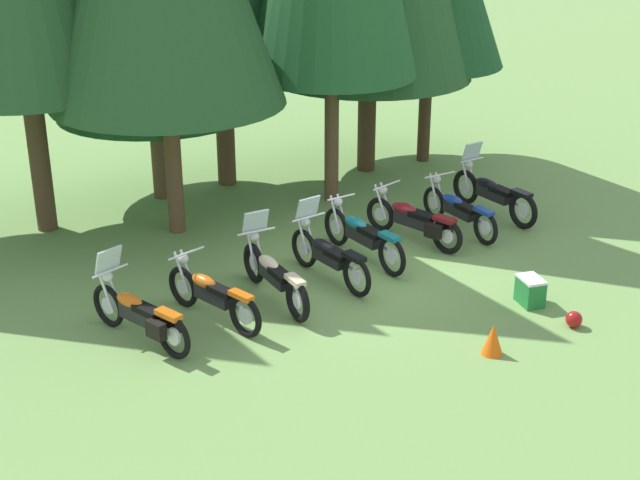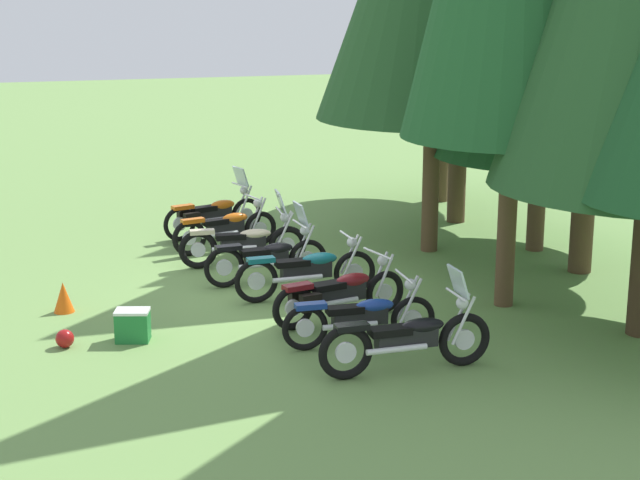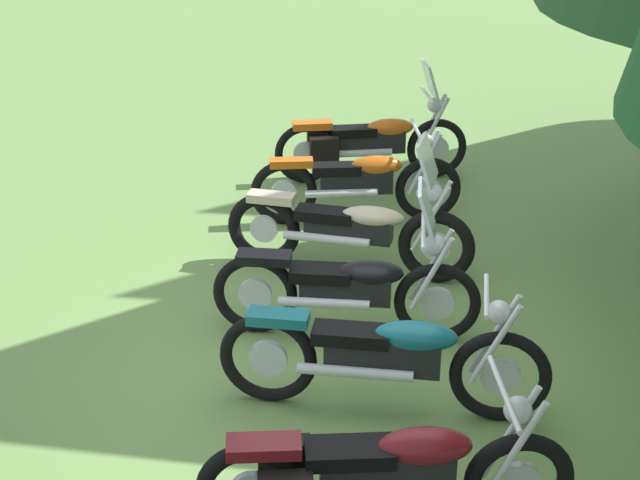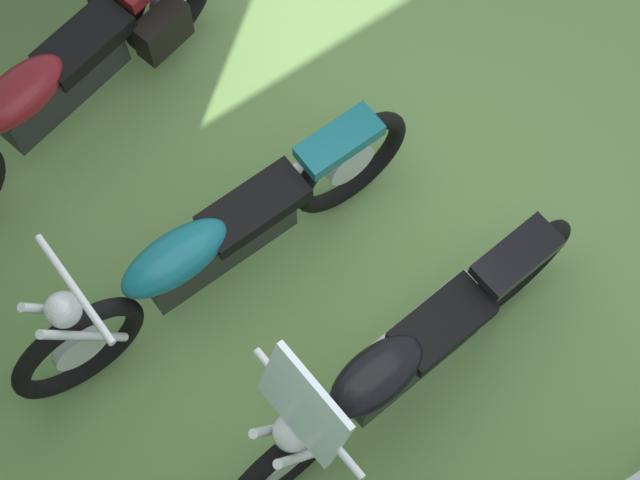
{
  "view_description": "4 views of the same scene",
  "coord_description": "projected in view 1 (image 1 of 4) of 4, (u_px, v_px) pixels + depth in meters",
  "views": [
    {
      "loc": [
        -8.32,
        -12.06,
        6.73
      ],
      "look_at": [
        -0.39,
        0.29,
        0.54
      ],
      "focal_mm": 50.89,
      "sensor_mm": 36.0,
      "label": 1
    },
    {
      "loc": [
        15.63,
        -4.04,
        4.96
      ],
      "look_at": [
        0.11,
        0.54,
        0.86
      ],
      "focal_mm": 56.73,
      "sensor_mm": 36.0,
      "label": 2
    },
    {
      "loc": [
        6.52,
        0.81,
        4.18
      ],
      "look_at": [
        -0.83,
        -0.49,
        0.71
      ],
      "focal_mm": 55.69,
      "sensor_mm": 36.0,
      "label": 3
    },
    {
      "loc": [
        -1.33,
        0.86,
        5.09
      ],
      "look_at": [
        0.14,
        -0.19,
        0.65
      ],
      "focal_mm": 56.37,
      "sensor_mm": 36.0,
      "label": 4
    }
  ],
  "objects": [
    {
      "name": "ground_plane",
      "position": [
        347.0,
        269.0,
        16.11
      ],
      "size": [
        80.0,
        80.0,
        0.0
      ],
      "primitive_type": "plane",
      "color": "#6B934C"
    },
    {
      "name": "motorcycle_0",
      "position": [
        140.0,
        314.0,
        13.51
      ],
      "size": [
        0.92,
        2.15,
        1.36
      ],
      "rotation": [
        0.0,
        0.0,
        1.87
      ],
      "color": "black",
      "rests_on": "ground_plane"
    },
    {
      "name": "motorcycle_1",
      "position": [
        212.0,
        295.0,
        14.16
      ],
      "size": [
        0.8,
        2.14,
        1.0
      ],
      "rotation": [
        0.0,
        0.0,
        1.81
      ],
      "color": "black",
      "rests_on": "ground_plane"
    },
    {
      "name": "motorcycle_2",
      "position": [
        274.0,
        275.0,
        14.83
      ],
      "size": [
        0.68,
        2.34,
        1.36
      ],
      "rotation": [
        0.0,
        0.0,
        1.5
      ],
      "color": "black",
      "rests_on": "ground_plane"
    },
    {
      "name": "motorcycle_3",
      "position": [
        329.0,
        255.0,
        15.52
      ],
      "size": [
        0.69,
        2.19,
        1.36
      ],
      "rotation": [
        0.0,
        0.0,
        1.64
      ],
      "color": "black",
      "rests_on": "ground_plane"
    },
    {
      "name": "motorcycle_4",
      "position": [
        363.0,
        235.0,
        16.34
      ],
      "size": [
        0.61,
        2.39,
        1.01
      ],
      "rotation": [
        0.0,
        0.0,
        1.6
      ],
      "color": "black",
      "rests_on": "ground_plane"
    },
    {
      "name": "motorcycle_5",
      "position": [
        415.0,
        220.0,
        17.07
      ],
      "size": [
        0.94,
        2.25,
        0.99
      ],
      "rotation": [
        0.0,
        0.0,
        1.8
      ],
      "color": "black",
      "rests_on": "ground_plane"
    },
    {
      "name": "motorcycle_6",
      "position": [
        459.0,
        210.0,
        17.62
      ],
      "size": [
        0.74,
        2.25,
        0.98
      ],
      "rotation": [
        0.0,
        0.0,
        1.54
      ],
      "color": "black",
      "rests_on": "ground_plane"
    },
    {
      "name": "motorcycle_7",
      "position": [
        493.0,
        193.0,
        18.38
      ],
      "size": [
        0.61,
        2.41,
        1.38
      ],
      "rotation": [
        0.0,
        0.0,
        1.58
      ],
      "color": "black",
      "rests_on": "ground_plane"
    },
    {
      "name": "picnic_cooler",
      "position": [
        530.0,
        291.0,
        14.77
      ],
      "size": [
        0.45,
        0.55,
        0.47
      ],
      "color": "#1E7233",
      "rests_on": "ground_plane"
    },
    {
      "name": "traffic_cone",
      "position": [
        493.0,
        339.0,
        13.26
      ],
      "size": [
        0.32,
        0.32,
        0.48
      ],
      "primitive_type": "cone",
      "color": "#EA590F",
      "rests_on": "ground_plane"
    },
    {
      "name": "dropped_helmet",
      "position": [
        574.0,
        319.0,
        14.07
      ],
      "size": [
        0.26,
        0.26,
        0.26
      ],
      "primitive_type": "sphere",
      "color": "maroon",
      "rests_on": "ground_plane"
    }
  ]
}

